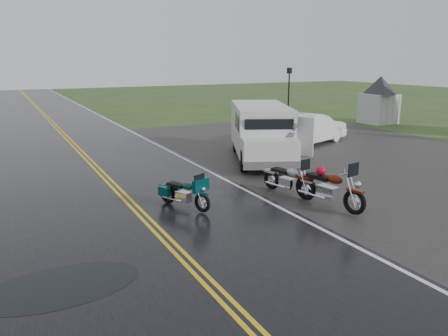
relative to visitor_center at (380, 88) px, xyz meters
name	(u,v)px	position (x,y,z in m)	size (l,w,h in m)	color
ground	(162,237)	(-20.00, -12.00, -2.40)	(120.00, 120.00, 0.00)	#2D471E
road	(86,158)	(-20.00, -2.00, -2.38)	(8.00, 100.00, 0.04)	black
parking_pad	(351,155)	(-9.00, -7.00, -2.38)	(14.00, 24.00, 0.03)	black
visitor_center	(380,88)	(0.00, 0.00, 0.00)	(16.00, 10.00, 4.80)	#A8AAAD
motorcycle_red	(355,192)	(-14.73, -13.15, -1.67)	(0.89, 2.46, 1.45)	#511509
motorcycle_teal	(202,195)	(-18.41, -10.99, -1.84)	(0.69, 1.89, 1.12)	#053339
motorcycle_silver	(307,182)	(-15.09, -11.49, -1.77)	(0.78, 2.14, 1.26)	#96999D
van_white	(244,142)	(-14.96, -7.40, -1.18)	(2.32, 6.19, 2.43)	silver
person_at_van	(292,147)	(-13.19, -8.06, -1.44)	(0.70, 0.46, 1.91)	#4D4D52
sedan_white	(310,129)	(-9.04, -3.95, -1.60)	(1.69, 4.84, 1.60)	silver
lamp_post_far_right	(289,97)	(-6.54, 1.44, -0.49)	(0.33, 0.33, 3.83)	black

